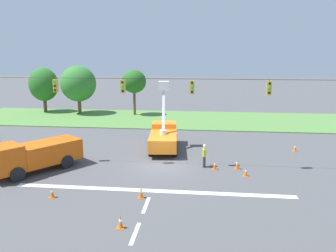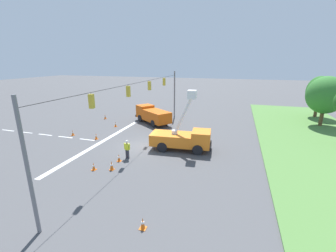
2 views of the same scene
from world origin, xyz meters
TOP-DOWN VIEW (x-y plane):
  - ground_plane at (0.00, 0.00)m, footprint 200.00×200.00m
  - grass_verge at (0.00, 18.00)m, footprint 56.00×12.00m
  - lane_markings at (0.00, -6.14)m, footprint 17.60×15.25m
  - signal_gantry at (-0.08, -0.00)m, footprint 26.20×0.33m
  - tree_far_west at (-19.75, 21.32)m, footprint 4.17×3.71m
  - tree_west at (-14.25, 20.47)m, footprint 4.91×4.72m
  - tree_centre at (-6.33, 20.32)m, footprint 3.28×3.17m
  - utility_truck_bucket_lift at (-0.36, 4.43)m, footprint 2.82×6.24m
  - utility_truck_support_near at (-8.88, -2.09)m, footprint 5.62×6.44m
  - road_worker at (3.25, 0.11)m, footprint 0.31×0.64m
  - traffic_cone_foreground_right at (-5.70, -6.29)m, footprint 0.36×0.36m
  - traffic_cone_mid_left at (4.04, -0.33)m, footprint 0.36×0.36m
  - traffic_cone_mid_right at (-0.80, -9.26)m, footprint 0.36×0.36m
  - traffic_cone_near_bucket at (5.69, -0.08)m, footprint 0.36×0.36m
  - traffic_cone_lane_edge_a at (11.16, 5.06)m, footprint 0.36×0.36m
  - traffic_cone_lane_edge_b at (-0.46, -5.76)m, footprint 0.36×0.36m
  - traffic_cone_far_left at (6.14, -1.48)m, footprint 0.36×0.36m

SIDE VIEW (x-z plane):
  - ground_plane at x=0.00m, z-range 0.00..0.00m
  - lane_markings at x=0.00m, z-range 0.00..0.01m
  - grass_verge at x=0.00m, z-range 0.00..0.10m
  - traffic_cone_far_left at x=6.14m, z-range -0.01..0.64m
  - traffic_cone_lane_edge_a at x=11.16m, z-range -0.01..0.65m
  - traffic_cone_foreground_right at x=-5.70m, z-range -0.01..0.66m
  - traffic_cone_mid_left at x=4.04m, z-range -0.01..0.67m
  - traffic_cone_mid_right at x=-0.80m, z-range -0.01..0.67m
  - traffic_cone_lane_edge_b at x=-0.46m, z-range -0.01..0.71m
  - traffic_cone_near_bucket at x=5.69m, z-range 0.00..0.78m
  - road_worker at x=3.25m, z-range 0.11..1.88m
  - utility_truck_support_near at x=-8.88m, z-range 0.10..2.43m
  - utility_truck_bucket_lift at x=-0.36m, z-range -1.72..4.27m
  - tree_far_west at x=-19.75m, z-range 0.82..7.29m
  - tree_west at x=-14.25m, z-range 0.90..7.67m
  - signal_gantry at x=-0.08m, z-range 0.98..8.18m
  - tree_centre at x=-6.33m, z-range 1.52..7.76m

